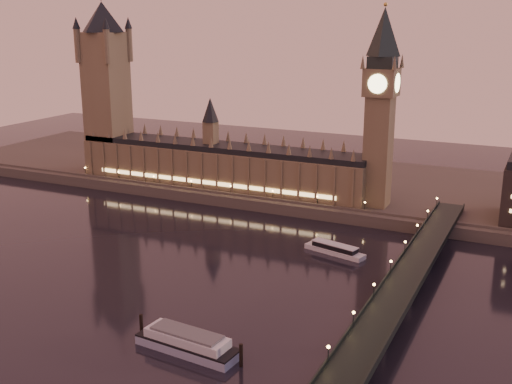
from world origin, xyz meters
TOP-DOWN VIEW (x-y plane):
  - ground at (0.00, 0.00)m, footprint 700.00×700.00m
  - far_embankment at (30.00, 165.00)m, footprint 560.00×130.00m
  - palace_of_westminster at (-40.12, 120.99)m, footprint 180.00×26.62m
  - victoria_tower at (-120.00, 121.00)m, footprint 31.68×31.68m
  - big_ben at (53.99, 120.99)m, footprint 17.68×17.68m
  - westminster_bridge at (91.61, 0.00)m, footprint 13.20×260.00m
  - cruise_boat_a at (52.78, 57.53)m, footprint 29.76×13.47m
  - moored_barge at (38.25, -45.99)m, footprint 40.43×13.07m

SIDE VIEW (x-z plane):
  - ground at x=0.00m, z-range 0.00..0.00m
  - cruise_boat_a at x=52.78m, z-range -0.28..4.38m
  - far_embankment at x=30.00m, z-range 0.00..6.00m
  - moored_barge at x=38.25m, z-range -0.58..6.86m
  - westminster_bridge at x=91.61m, z-range -2.13..13.17m
  - palace_of_westminster at x=-40.12m, z-range -4.29..47.71m
  - big_ben at x=53.99m, z-range 11.95..115.95m
  - victoria_tower at x=-120.00m, z-range 6.79..124.79m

